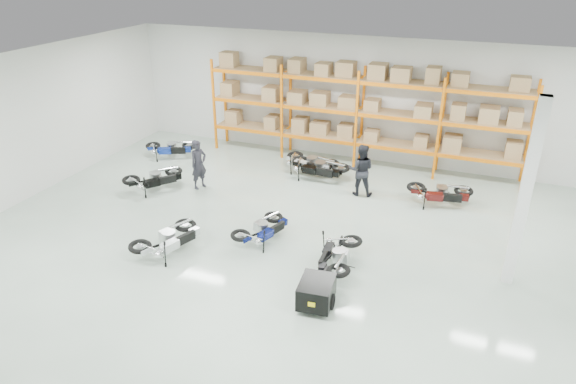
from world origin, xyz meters
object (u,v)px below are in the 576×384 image
at_px(trailer, 316,292).
at_px(moto_blue_centre, 263,226).
at_px(moto_black_far_left, 154,175).
at_px(moto_touring_right, 337,251).
at_px(person_left, 199,164).
at_px(moto_back_a, 170,145).
at_px(person_back, 361,170).
at_px(moto_back_c, 318,164).
at_px(moto_back_d, 441,189).
at_px(moto_back_b, 310,159).
at_px(moto_silver_left, 168,235).

bearing_deg(trailer, moto_blue_centre, 130.65).
height_order(moto_black_far_left, moto_touring_right, moto_black_far_left).
bearing_deg(person_left, moto_touring_right, -96.38).
distance_m(moto_back_a, person_back, 7.49).
height_order(person_left, person_back, person_back).
xyz_separation_m(moto_back_c, moto_back_d, (4.12, -0.52, -0.03)).
height_order(moto_blue_centre, person_back, person_back).
height_order(moto_touring_right, moto_back_b, moto_back_b).
distance_m(moto_silver_left, moto_back_a, 6.91).
height_order(moto_back_d, person_left, person_left).
distance_m(moto_blue_centre, moto_black_far_left, 4.93).
height_order(moto_blue_centre, moto_back_b, moto_back_b).
height_order(moto_silver_left, person_left, person_left).
relative_size(moto_touring_right, person_left, 1.02).
distance_m(moto_black_far_left, moto_touring_right, 7.21).
height_order(moto_touring_right, person_left, person_left).
bearing_deg(moto_black_far_left, moto_silver_left, 167.18).
relative_size(moto_back_a, person_back, 0.97).
bearing_deg(trailer, moto_back_d, 66.88).
height_order(moto_silver_left, moto_back_d, moto_silver_left).
relative_size(moto_blue_centre, person_back, 0.93).
height_order(moto_blue_centre, moto_back_d, moto_back_d).
distance_m(trailer, person_back, 6.03).
bearing_deg(moto_back_a, moto_back_b, -108.91).
xyz_separation_m(moto_black_far_left, moto_back_a, (-1.14, 2.66, -0.02)).
bearing_deg(moto_touring_right, moto_blue_centre, 163.76).
distance_m(moto_black_far_left, moto_back_c, 5.44).
height_order(moto_black_far_left, moto_back_a, moto_black_far_left).
bearing_deg(moto_back_d, moto_back_c, 72.57).
height_order(moto_blue_centre, moto_back_a, moto_back_a).
relative_size(moto_silver_left, person_left, 1.05).
height_order(moto_black_far_left, moto_back_b, moto_back_b).
bearing_deg(moto_back_b, moto_back_c, -119.66).
bearing_deg(moto_back_c, moto_black_far_left, 125.87).
xyz_separation_m(trailer, person_back, (-0.52, 5.99, 0.47)).
height_order(moto_blue_centre, moto_touring_right, moto_touring_right).
height_order(moto_touring_right, person_back, person_back).
distance_m(moto_back_c, person_back, 1.80).
bearing_deg(moto_black_far_left, moto_touring_right, -160.64).
xyz_separation_m(moto_back_a, person_back, (7.46, -0.55, 0.34)).
distance_m(moto_silver_left, moto_back_d, 8.24).
height_order(moto_black_far_left, person_left, person_left).
distance_m(moto_touring_right, moto_back_d, 4.95).
distance_m(person_left, person_back, 5.25).
height_order(trailer, moto_back_b, moto_back_b).
xyz_separation_m(moto_silver_left, person_left, (-1.33, 3.86, 0.29)).
xyz_separation_m(moto_blue_centre, moto_silver_left, (-2.02, -1.42, 0.05)).
relative_size(moto_black_far_left, moto_back_b, 0.98).
distance_m(moto_silver_left, moto_touring_right, 4.34).
xyz_separation_m(moto_touring_right, moto_back_a, (-7.98, 4.94, -0.01)).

